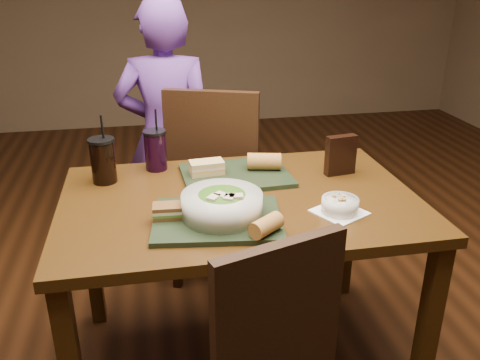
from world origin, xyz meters
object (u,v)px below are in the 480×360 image
object	(u,v)px
tray_far	(236,175)
cup_cola	(103,160)
baguette_near	(266,225)
baguette_far	(264,161)
tray_near	(218,220)
soup_bowl	(340,205)
chip_bag	(341,155)
sandwich_far	(207,167)
dining_table	(240,219)
diner	(167,138)
sandwich_near	(168,211)
cup_berry	(156,150)
salad_bowl	(222,203)
chair_far	(209,175)

from	to	relation	value
tray_far	cup_cola	world-z (taller)	cup_cola
baguette_near	baguette_far	world-z (taller)	baguette_far
tray_near	soup_bowl	world-z (taller)	soup_bowl
baguette_near	soup_bowl	bearing A→B (deg)	23.52
baguette_far	chip_bag	size ratio (longest dim) A/B	0.84
chip_bag	cup_cola	bearing A→B (deg)	165.70
sandwich_far	dining_table	bearing A→B (deg)	-65.53
diner	tray_far	xyz separation A→B (m)	(0.24, -0.68, 0.05)
tray_near	baguette_far	distance (m)	0.46
tray_near	chip_bag	distance (m)	0.64
cup_cola	chip_bag	distance (m)	0.94
diner	baguette_near	size ratio (longest dim) A/B	12.65
dining_table	soup_bowl	size ratio (longest dim) A/B	6.26
baguette_near	chip_bag	distance (m)	0.62
sandwich_near	cup_cola	size ratio (longest dim) A/B	0.37
diner	soup_bowl	size ratio (longest dim) A/B	6.81
cup_berry	chip_bag	bearing A→B (deg)	-14.83
baguette_near	salad_bowl	bearing A→B (deg)	128.42
cup_cola	chair_far	bearing A→B (deg)	42.44
chip_bag	baguette_near	bearing A→B (deg)	-140.69
cup_cola	chip_bag	bearing A→B (deg)	-5.85
dining_table	baguette_far	distance (m)	0.29
soup_bowl	sandwich_far	xyz separation A→B (m)	(-0.41, 0.39, 0.02)
tray_far	cup_cola	size ratio (longest dim) A/B	1.53
chair_far	tray_near	bearing A→B (deg)	-95.47
soup_bowl	cup_cola	distance (m)	0.92
diner	cup_cola	distance (m)	0.70
salad_bowl	soup_bowl	world-z (taller)	salad_bowl
tray_far	sandwich_far	xyz separation A→B (m)	(-0.11, 0.02, 0.04)
chair_far	soup_bowl	distance (m)	0.94
tray_far	cup_berry	xyz separation A→B (m)	(-0.31, 0.15, 0.08)
soup_bowl	chip_bag	distance (m)	0.36
salad_bowl	sandwich_near	size ratio (longest dim) A/B	2.68
sandwich_near	soup_bowl	bearing A→B (deg)	-3.97
baguette_near	cup_cola	xyz separation A→B (m)	(-0.52, 0.56, 0.04)
baguette_far	chip_bag	world-z (taller)	chip_bag
baguette_far	cup_cola	distance (m)	0.64
salad_bowl	chip_bag	bearing A→B (deg)	30.56
sandwich_far	tray_near	bearing A→B (deg)	-92.10
baguette_near	cup_berry	distance (m)	0.72
sandwich_far	baguette_far	world-z (taller)	baguette_far
diner	salad_bowl	xyz separation A→B (m)	(0.13, -1.04, 0.11)
chair_far	sandwich_near	world-z (taller)	chair_far
chip_bag	chair_far	bearing A→B (deg)	123.55
dining_table	sandwich_far	world-z (taller)	sandwich_far
sandwich_far	baguette_near	distance (m)	0.53
cup_cola	cup_berry	world-z (taller)	cup_cola
tray_far	sandwich_far	bearing A→B (deg)	171.67
soup_bowl	baguette_near	distance (m)	0.32
chair_far	chip_bag	world-z (taller)	chair_far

